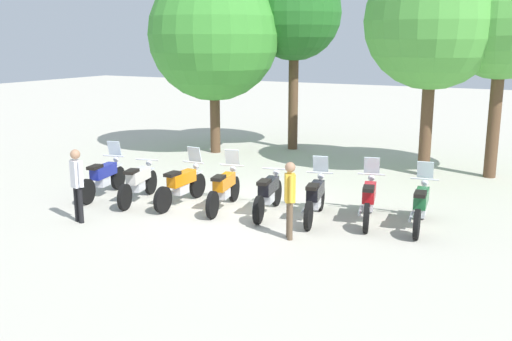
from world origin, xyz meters
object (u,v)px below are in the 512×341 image
object	(u,v)px
motorcycle_6	(369,199)
motorcycle_7	(421,205)
tree_2	(433,22)
tree_3	(503,21)
motorcycle_4	(268,193)
motorcycle_0	(104,177)
motorcycle_5	(315,197)
motorcycle_2	(182,184)
motorcycle_3	(224,188)
tree_0	(214,35)
tree_1	(294,14)
person_0	(290,195)
person_1	(77,180)
motorcycle_1	(138,182)

from	to	relation	value
motorcycle_6	motorcycle_7	size ratio (longest dim) A/B	0.99
tree_2	tree_3	xyz separation A→B (m)	(1.83, 0.60, 0.00)
tree_2	motorcycle_7	bearing A→B (deg)	-79.01
motorcycle_4	motorcycle_0	bearing A→B (deg)	86.40
motorcycle_4	tree_3	xyz separation A→B (m)	(4.22, 6.43, 4.03)
motorcycle_5	tree_2	world-z (taller)	tree_2
motorcycle_2	motorcycle_3	world-z (taller)	same
tree_0	motorcycle_2	bearing A→B (deg)	-65.59
tree_1	motorcycle_5	bearing A→B (deg)	-62.70
motorcycle_0	tree_0	distance (m)	7.54
person_0	tree_3	bearing A→B (deg)	-143.93
motorcycle_3	person_0	size ratio (longest dim) A/B	1.34
motorcycle_2	person_1	bearing A→B (deg)	150.39
tree_1	tree_3	size ratio (longest dim) A/B	1.06
motorcycle_0	tree_2	distance (m)	10.24
motorcycle_1	motorcycle_6	size ratio (longest dim) A/B	1.00
motorcycle_3	person_1	xyz separation A→B (m)	(-2.36, -2.43, 0.46)
motorcycle_7	tree_3	world-z (taller)	tree_3
motorcycle_1	person_0	world-z (taller)	person_0
person_0	tree_1	distance (m)	10.91
motorcycle_6	person_0	bearing A→B (deg)	136.77
tree_1	person_1	bearing A→B (deg)	-93.28
motorcycle_7	person_0	size ratio (longest dim) A/B	1.35
motorcycle_0	tree_0	xyz separation A→B (m)	(-0.58, 6.56, 3.67)
motorcycle_2	motorcycle_6	bearing A→B (deg)	-81.07
motorcycle_0	tree_0	bearing A→B (deg)	-6.29
person_1	tree_0	world-z (taller)	tree_0
motorcycle_2	motorcycle_4	size ratio (longest dim) A/B	1.01
tree_0	motorcycle_5	bearing A→B (deg)	-43.29
person_0	tree_2	bearing A→B (deg)	-132.24
motorcycle_1	tree_1	distance (m)	9.57
tree_2	motorcycle_6	bearing A→B (deg)	-91.34
motorcycle_0	motorcycle_7	distance (m)	8.03
motorcycle_4	motorcycle_7	bearing A→B (deg)	-90.41
tree_1	tree_2	distance (m)	5.70
motorcycle_5	motorcycle_2	bearing A→B (deg)	85.15
motorcycle_4	person_1	size ratio (longest dim) A/B	1.30
motorcycle_3	motorcycle_7	distance (m)	4.60
motorcycle_6	tree_2	world-z (taller)	tree_2
person_1	tree_1	distance (m)	11.21
tree_2	motorcycle_5	bearing A→B (deg)	-102.43
tree_2	motorcycle_4	bearing A→B (deg)	-112.28
person_0	person_1	bearing A→B (deg)	-18.53
motorcycle_6	motorcycle_7	world-z (taller)	same
motorcycle_7	tree_0	size ratio (longest dim) A/B	0.34
motorcycle_5	tree_0	bearing A→B (deg)	35.13
motorcycle_0	motorcycle_4	bearing A→B (deg)	-94.46
motorcycle_3	tree_1	world-z (taller)	tree_1
motorcycle_1	person_1	world-z (taller)	person_1
motorcycle_5	tree_2	distance (m)	7.09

